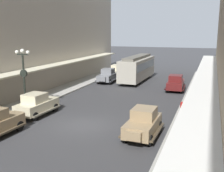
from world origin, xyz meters
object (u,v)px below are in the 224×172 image
parked_car_1 (143,122)px  parked_car_5 (118,70)px  parked_car_2 (37,104)px  pedestrian_2 (207,87)px  streetcar (137,67)px  fire_hydrant (182,106)px  pedestrian_0 (210,85)px  parked_car_4 (107,75)px  pedestrian_1 (208,80)px  lamp_post_with_clock (24,76)px  parked_car_0 (176,83)px

parked_car_1 → parked_car_5: 23.77m
parked_car_2 → parked_car_5: 20.37m
pedestrian_2 → streetcar: bearing=146.7°
parked_car_2 → fire_hydrant: bearing=22.9°
parked_car_1 → pedestrian_0: bearing=74.9°
parked_car_4 → fire_hydrant: (10.88, -10.89, -0.38)m
pedestrian_1 → parked_car_5: bearing=163.0°
parked_car_4 → parked_car_5: same height
parked_car_4 → fire_hydrant: 15.40m
streetcar → fire_hydrant: (7.41, -13.25, -1.34)m
parked_car_2 → pedestrian_0: 18.31m
parked_car_1 → fire_hydrant: 6.44m
lamp_post_with_clock → pedestrian_2: (14.54, 11.10, -2.00)m
fire_hydrant → parked_car_0: bearing=100.6°
parked_car_2 → lamp_post_with_clock: (-1.71, 0.77, 2.04)m
parked_car_2 → streetcar: (3.63, 17.92, 0.96)m
lamp_post_with_clock → pedestrian_0: bearing=39.1°
parked_car_1 → pedestrian_1: size_ratio=2.61×
parked_car_1 → fire_hydrant: bearing=73.7°
fire_hydrant → pedestrian_2: pedestrian_2 is taller
parked_car_4 → parked_car_1: bearing=-62.0°
parked_car_1 → parked_car_5: bearing=113.0°
parked_car_4 → lamp_post_with_clock: 15.04m
lamp_post_with_clock → streetcar: bearing=72.7°
parked_car_1 → fire_hydrant: size_ratio=5.22×
parked_car_0 → parked_car_4: 9.48m
lamp_post_with_clock → pedestrian_2: 18.40m
parked_car_2 → parked_car_5: bearing=90.2°
parked_car_0 → parked_car_4: same height
parked_car_4 → parked_car_5: size_ratio=1.00×
parked_car_1 → pedestrian_0: (3.87, 14.30, 0.05)m
parked_car_4 → fire_hydrant: size_ratio=5.26×
fire_hydrant → pedestrian_1: size_ratio=0.50×
parked_car_1 → lamp_post_with_clock: size_ratio=0.83×
pedestrian_1 → parked_car_4: bearing=-176.2°
parked_car_2 → lamp_post_with_clock: 2.77m
parked_car_5 → parked_car_2: bearing=-89.8°
parked_car_1 → pedestrian_1: (3.64, 17.91, 0.05)m
parked_car_1 → pedestrian_2: size_ratio=2.61×
fire_hydrant → pedestrian_0: (2.06, 8.13, 0.43)m
parked_car_4 → pedestrian_0: bearing=-12.0°
pedestrian_0 → lamp_post_with_clock: bearing=-140.9°
parked_car_4 → streetcar: 4.30m
lamp_post_with_clock → pedestrian_2: lamp_post_with_clock is taller
pedestrian_0 → pedestrian_2: bearing=-106.4°
fire_hydrant → pedestrian_1: (1.84, 11.74, 0.43)m
parked_car_0 → parked_car_4: (-9.24, 2.14, 0.00)m
fire_hydrant → parked_car_5: bearing=125.3°
pedestrian_1 → parked_car_2: bearing=-128.1°
parked_car_2 → pedestrian_1: 20.86m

